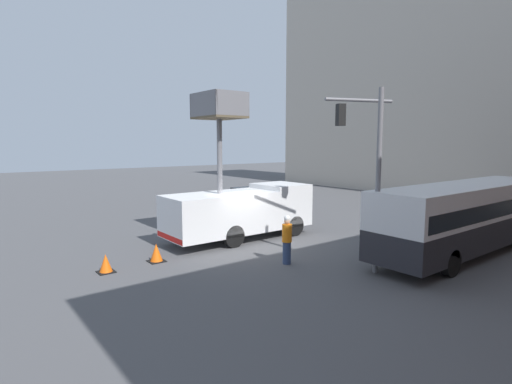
% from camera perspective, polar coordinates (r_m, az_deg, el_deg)
% --- Properties ---
extents(ground_plane, '(120.00, 120.00, 0.00)m').
position_cam_1_polar(ground_plane, '(18.38, -1.45, -7.69)').
color(ground_plane, '#4C4C4F').
extents(building_backdrop_far, '(44.00, 10.00, 21.63)m').
position_cam_1_polar(building_backdrop_far, '(40.76, 32.18, 14.62)').
color(building_backdrop_far, '#BCB2A3').
rests_on(building_backdrop_far, ground_plane).
extents(utility_truck, '(2.49, 7.45, 6.91)m').
position_cam_1_polar(utility_truck, '(19.37, -2.19, -2.26)').
color(utility_truck, white).
rests_on(utility_truck, ground_plane).
extents(city_bus, '(2.46, 11.20, 2.96)m').
position_cam_1_polar(city_bus, '(19.01, 28.01, -2.65)').
color(city_bus, '#232328').
rests_on(city_bus, ground_plane).
extents(traffic_light_pole, '(2.94, 2.69, 6.57)m').
position_cam_1_polar(traffic_light_pole, '(15.49, 15.19, 5.71)').
color(traffic_light_pole, slate).
rests_on(traffic_light_pole, ground_plane).
extents(road_worker_near_truck, '(0.38, 0.38, 1.83)m').
position_cam_1_polar(road_worker_near_truck, '(19.67, -12.12, -4.14)').
color(road_worker_near_truck, navy).
rests_on(road_worker_near_truck, ground_plane).
extents(road_worker_directing, '(0.38, 0.38, 1.91)m').
position_cam_1_polar(road_worker_directing, '(15.54, 4.44, -6.77)').
color(road_worker_directing, navy).
rests_on(road_worker_directing, ground_plane).
extents(traffic_cone_near_truck, '(0.59, 0.59, 0.68)m').
position_cam_1_polar(traffic_cone_near_truck, '(15.64, -20.67, -9.57)').
color(traffic_cone_near_truck, black).
rests_on(traffic_cone_near_truck, ground_plane).
extents(traffic_cone_mid_road, '(0.63, 0.63, 0.72)m').
position_cam_1_polar(traffic_cone_mid_road, '(16.41, -14.06, -8.47)').
color(traffic_cone_mid_road, black).
rests_on(traffic_cone_mid_road, ground_plane).
extents(parked_car_curbside, '(1.70, 4.67, 1.44)m').
position_cam_1_polar(parked_car_curbside, '(29.57, -0.57, -0.65)').
color(parked_car_curbside, black).
rests_on(parked_car_curbside, ground_plane).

